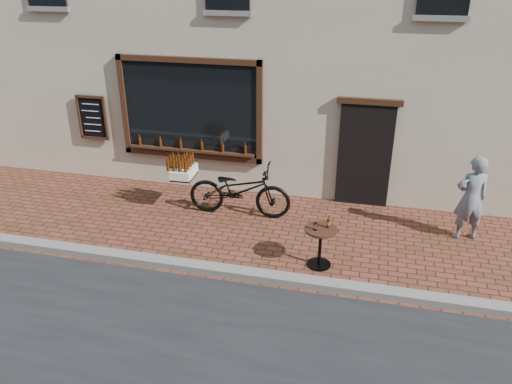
# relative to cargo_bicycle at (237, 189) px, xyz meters

# --- Properties ---
(ground) EXTENTS (90.00, 90.00, 0.00)m
(ground) POSITION_rel_cargo_bicycle_xyz_m (0.55, -2.35, -0.57)
(ground) COLOR #542D1B
(ground) RESTS_ON ground
(kerb) EXTENTS (90.00, 0.25, 0.12)m
(kerb) POSITION_rel_cargo_bicycle_xyz_m (0.55, -2.15, -0.51)
(kerb) COLOR slate
(kerb) RESTS_ON ground
(cargo_bicycle) EXTENTS (2.52, 0.81, 1.19)m
(cargo_bicycle) POSITION_rel_cargo_bicycle_xyz_m (0.00, 0.00, 0.00)
(cargo_bicycle) COLOR black
(cargo_bicycle) RESTS_ON ground
(bistro_table) EXTENTS (0.56, 0.56, 0.97)m
(bistro_table) POSITION_rel_cargo_bicycle_xyz_m (1.88, -1.51, -0.05)
(bistro_table) COLOR black
(bistro_table) RESTS_ON ground
(pedestrian) EXTENTS (0.69, 0.55, 1.65)m
(pedestrian) POSITION_rel_cargo_bicycle_xyz_m (4.44, 0.08, 0.26)
(pedestrian) COLOR slate
(pedestrian) RESTS_ON ground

